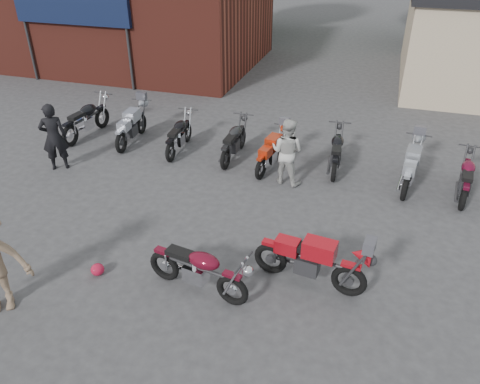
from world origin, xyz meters
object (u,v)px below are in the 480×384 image
(row_bike_1, at_px, (131,124))
(row_bike_4, at_px, (272,150))
(person_dark, at_px, (54,137))
(row_bike_2, at_px, (179,133))
(row_bike_3, at_px, (234,139))
(row_bike_7, at_px, (466,176))
(row_bike_6, at_px, (411,165))
(row_bike_0, at_px, (86,117))
(sportbike, at_px, (312,258))
(vintage_motorcycle, at_px, (199,267))
(helmet, at_px, (98,270))
(row_bike_5, at_px, (337,149))
(person_light, at_px, (287,152))

(row_bike_1, distance_m, row_bike_4, 4.51)
(person_dark, relative_size, row_bike_1, 0.92)
(person_dark, distance_m, row_bike_2, 3.42)
(row_bike_3, xyz_separation_m, row_bike_7, (6.09, -0.33, -0.01))
(person_dark, height_order, row_bike_1, person_dark)
(row_bike_1, xyz_separation_m, row_bike_6, (8.11, -0.31, 0.01))
(row_bike_0, xyz_separation_m, row_bike_7, (10.97, -0.43, -0.07))
(row_bike_3, bearing_deg, row_bike_7, -92.44)
(row_bike_2, bearing_deg, row_bike_1, 81.34)
(sportbike, relative_size, row_bike_3, 1.07)
(vintage_motorcycle, xyz_separation_m, row_bike_1, (-4.44, 5.64, 0.01))
(helmet, height_order, row_bike_5, row_bike_5)
(sportbike, height_order, helmet, sportbike)
(row_bike_4, xyz_separation_m, row_bike_5, (1.69, 0.50, 0.03))
(row_bike_4, height_order, row_bike_7, row_bike_7)
(person_dark, xyz_separation_m, row_bike_7, (10.50, 1.73, -0.38))
(row_bike_0, distance_m, row_bike_5, 7.75)
(row_bike_4, xyz_separation_m, row_bike_6, (3.62, 0.10, 0.06))
(sportbike, xyz_separation_m, row_bike_2, (-4.71, 4.67, -0.05))
(vintage_motorcycle, bearing_deg, row_bike_7, 56.40)
(sportbike, relative_size, helmet, 8.09)
(vintage_motorcycle, xyz_separation_m, helmet, (-2.07, -0.14, -0.46))
(row_bike_4, height_order, row_bike_6, row_bike_6)
(vintage_motorcycle, distance_m, person_light, 4.62)
(vintage_motorcycle, xyz_separation_m, person_dark, (-5.53, 3.48, 0.35))
(person_light, distance_m, row_bike_1, 5.17)
(row_bike_6, bearing_deg, helmet, 140.97)
(helmet, distance_m, row_bike_1, 6.26)
(vintage_motorcycle, relative_size, row_bike_6, 0.98)
(row_bike_6, bearing_deg, row_bike_0, 95.54)
(helmet, height_order, row_bike_1, row_bike_1)
(sportbike, distance_m, person_light, 3.97)
(row_bike_1, xyz_separation_m, row_bike_4, (4.49, -0.41, -0.05))
(row_bike_5, relative_size, row_bike_7, 1.03)
(row_bike_5, xyz_separation_m, row_bike_7, (3.22, -0.52, -0.02))
(row_bike_3, xyz_separation_m, row_bike_5, (2.86, 0.20, 0.00))
(row_bike_3, distance_m, row_bike_5, 2.87)
(row_bike_0, bearing_deg, row_bike_4, -88.86)
(helmet, distance_m, person_light, 5.47)
(row_bike_4, bearing_deg, row_bike_0, 95.37)
(row_bike_0, distance_m, row_bike_7, 10.98)
(person_light, xyz_separation_m, row_bike_4, (-0.55, 0.66, -0.34))
(row_bike_3, relative_size, row_bike_4, 1.05)
(person_light, distance_m, row_bike_7, 4.42)
(vintage_motorcycle, distance_m, row_bike_5, 5.99)
(row_bike_7, bearing_deg, row_bike_6, 91.49)
(helmet, height_order, row_bike_3, row_bike_3)
(person_dark, bearing_deg, row_bike_6, 158.22)
(row_bike_7, bearing_deg, vintage_motorcycle, 143.13)
(sportbike, xyz_separation_m, person_dark, (-7.44, 2.65, 0.32))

